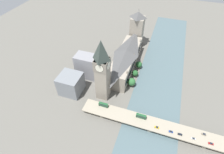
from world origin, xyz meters
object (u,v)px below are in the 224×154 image
at_px(clock_tower, 102,70).
at_px(victoria_tower, 137,29).
at_px(car_northbound_lead, 204,134).
at_px(parliament_hall, 126,59).
at_px(double_decker_bus_lead, 141,116).
at_px(car_southbound_lead, 211,144).
at_px(car_northbound_mid, 171,132).
at_px(double_decker_bus_mid, 103,105).
at_px(road_bridge, 151,124).
at_px(car_southbound_mid, 157,127).
at_px(car_northbound_tail, 180,134).
at_px(car_southbound_tail, 193,139).

bearing_deg(clock_tower, victoria_tower, -95.11).
bearing_deg(car_northbound_lead, parliament_hall, -37.85).
bearing_deg(victoria_tower, car_northbound_lead, 125.75).
bearing_deg(car_northbound_lead, double_decker_bus_lead, 0.83).
distance_m(car_northbound_lead, car_southbound_lead, 9.46).
bearing_deg(clock_tower, car_northbound_mid, 161.53).
height_order(victoria_tower, car_northbound_lead, victoria_tower).
bearing_deg(double_decker_bus_lead, car_northbound_lead, -179.17).
height_order(parliament_hall, double_decker_bus_mid, parliament_hall).
relative_size(clock_tower, road_bridge, 0.52).
xyz_separation_m(double_decker_bus_lead, car_northbound_mid, (-30.10, 6.41, -1.89)).
distance_m(victoria_tower, car_southbound_mid, 153.56).
distance_m(victoria_tower, double_decker_bus_lead, 142.23).
height_order(clock_tower, car_northbound_tail, clock_tower).
xyz_separation_m(car_northbound_lead, car_southbound_lead, (-5.57, 7.65, 0.01)).
relative_size(road_bridge, car_northbound_tail, 34.65).
distance_m(car_northbound_tail, car_southbound_mid, 21.50).
bearing_deg(clock_tower, car_southbound_lead, 166.83).
height_order(parliament_hall, car_southbound_mid, parliament_hall).
distance_m(clock_tower, car_southbound_tail, 106.87).
bearing_deg(parliament_hall, car_southbound_tail, 136.47).
height_order(victoria_tower, double_decker_bus_lead, victoria_tower).
height_order(car_northbound_lead, car_northbound_tail, car_northbound_lead).
height_order(road_bridge, double_decker_bus_lead, double_decker_bus_lead).
distance_m(double_decker_bus_mid, car_southbound_lead, 106.24).
height_order(clock_tower, car_southbound_tail, clock_tower).
bearing_deg(car_southbound_tail, parliament_hall, -43.53).
relative_size(double_decker_bus_mid, car_northbound_mid, 2.56).
bearing_deg(car_southbound_lead, parliament_hall, -38.99).
bearing_deg(car_northbound_tail, clock_tower, -16.80).
bearing_deg(car_northbound_mid, double_decker_bus_lead, -12.03).
bearing_deg(double_decker_bus_lead, clock_tower, -22.28).
xyz_separation_m(road_bridge, car_northbound_tail, (-27.57, 3.39, 1.74)).
xyz_separation_m(car_northbound_lead, car_southbound_tail, (9.42, 7.84, 0.03)).
bearing_deg(victoria_tower, double_decker_bus_mid, 88.65).
bearing_deg(car_northbound_mid, car_southbound_lead, 179.39).
bearing_deg(double_decker_bus_mid, car_southbound_tail, 174.93).
relative_size(car_northbound_mid, car_southbound_mid, 0.91).
distance_m(car_southbound_lead, car_southbound_mid, 48.24).
bearing_deg(double_decker_bus_mid, victoria_tower, -91.35).
bearing_deg(parliament_hall, clock_tower, 79.55).
xyz_separation_m(parliament_hall, car_southbound_lead, (-102.69, 83.12, -7.98)).
height_order(parliament_hall, victoria_tower, victoria_tower).
distance_m(double_decker_bus_mid, car_northbound_lead, 100.38).
relative_size(double_decker_bus_mid, car_northbound_tail, 2.49).
bearing_deg(car_northbound_mid, road_bridge, -9.99).
distance_m(clock_tower, road_bridge, 71.94).
bearing_deg(road_bridge, car_southbound_lead, 176.03).
relative_size(parliament_hall, car_southbound_mid, 20.82).
height_order(road_bridge, double_decker_bus_mid, double_decker_bus_mid).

